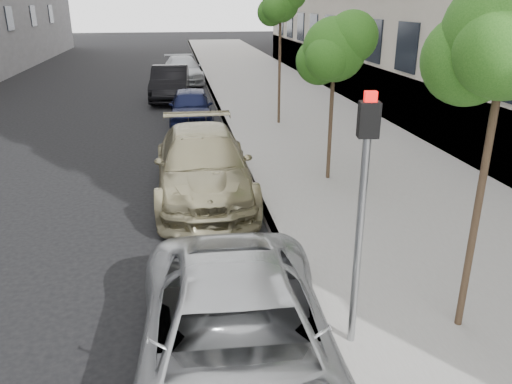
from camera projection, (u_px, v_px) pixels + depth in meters
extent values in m
cube|color=gray|center=(264.00, 85.00, 28.16)|extent=(6.40, 72.00, 0.14)
cube|color=#9E9B93|center=(209.00, 87.00, 27.70)|extent=(0.15, 72.00, 0.14)
cylinder|color=#38281C|center=(484.00, 170.00, 6.39)|extent=(0.10, 0.10, 4.69)
sphere|color=#1C5215|center=(507.00, 35.00, 5.80)|extent=(1.51, 1.51, 1.51)
sphere|color=#1C5215|center=(468.00, 60.00, 6.09)|extent=(1.13, 1.13, 1.13)
cylinder|color=#38281C|center=(332.00, 103.00, 12.51)|extent=(0.10, 0.10, 3.98)
sphere|color=#1C5215|center=(335.00, 49.00, 12.05)|extent=(1.55, 1.55, 1.55)
sphere|color=#1C5215|center=(352.00, 37.00, 11.81)|extent=(1.24, 1.24, 1.24)
sphere|color=#1C5215|center=(319.00, 61.00, 12.34)|extent=(1.16, 1.16, 1.16)
cylinder|color=#38281C|center=(280.00, 56.00, 18.32)|extent=(0.10, 0.10, 5.00)
sphere|color=#1C5215|center=(281.00, 3.00, 17.68)|extent=(1.32, 1.32, 1.32)
sphere|color=#1C5215|center=(271.00, 12.00, 17.97)|extent=(0.99, 0.99, 0.99)
cylinder|color=#939699|center=(358.00, 246.00, 6.37)|extent=(0.10, 0.10, 2.87)
cube|color=black|center=(369.00, 120.00, 5.78)|extent=(0.26, 0.21, 0.42)
cube|color=red|center=(371.00, 96.00, 5.68)|extent=(0.15, 0.12, 0.12)
imported|color=#AAADAF|center=(238.00, 347.00, 5.82)|extent=(2.63, 5.32, 1.45)
imported|color=tan|center=(203.00, 165.00, 12.08)|extent=(2.27, 5.55, 1.61)
imported|color=black|center=(191.00, 107.00, 19.26)|extent=(1.77, 4.12, 1.38)
imported|color=black|center=(170.00, 83.00, 24.17)|extent=(1.98, 4.97, 1.61)
imported|color=#B1B4BA|center=(183.00, 70.00, 29.45)|extent=(2.48, 5.24, 1.48)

